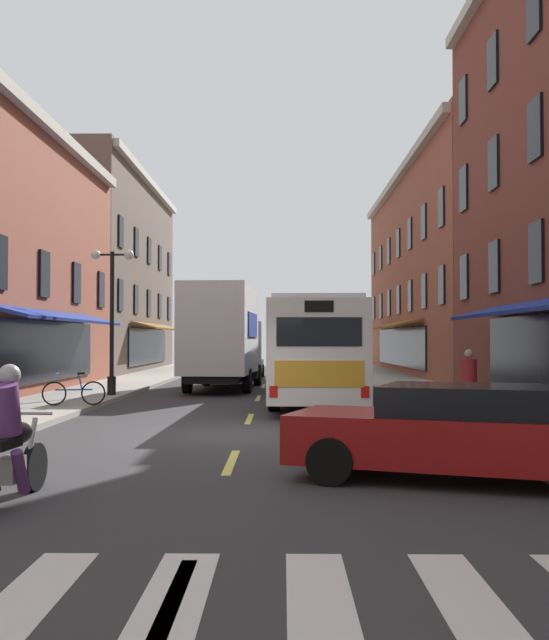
# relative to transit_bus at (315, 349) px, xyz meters

# --- Properties ---
(ground_plane) EXTENTS (34.80, 80.00, 0.10)m
(ground_plane) POSITION_rel_transit_bus_xyz_m (-1.85, -8.50, -1.69)
(ground_plane) COLOR #333335
(lane_centre_dashes) EXTENTS (0.14, 73.90, 0.01)m
(lane_centre_dashes) POSITION_rel_transit_bus_xyz_m (-1.85, -8.75, -1.63)
(lane_centre_dashes) COLOR #DBCC4C
(lane_centre_dashes) RESTS_ON ground
(crosswalk_near) EXTENTS (7.10, 2.80, 0.01)m
(crosswalk_near) POSITION_rel_transit_bus_xyz_m (-1.85, -18.50, -1.63)
(crosswalk_near) COLOR silver
(crosswalk_near) RESTS_ON ground
(sidewalk_right) EXTENTS (3.00, 80.00, 0.14)m
(sidewalk_right) POSITION_rel_transit_bus_xyz_m (4.05, -8.50, -1.57)
(sidewalk_right) COLOR #A39E93
(sidewalk_right) RESTS_ON ground
(transit_bus) EXTENTS (2.88, 12.03, 3.11)m
(transit_bus) POSITION_rel_transit_bus_xyz_m (0.00, 0.00, 0.00)
(transit_bus) COLOR white
(transit_bus) RESTS_ON ground
(box_truck) EXTENTS (2.79, 8.00, 3.97)m
(box_truck) POSITION_rel_transit_bus_xyz_m (-3.33, 5.06, 0.41)
(box_truck) COLOR black
(box_truck) RESTS_ON ground
(sedan_near) EXTENTS (5.09, 3.23, 1.32)m
(sedan_near) POSITION_rel_transit_bus_xyz_m (1.52, -13.65, -0.95)
(sedan_near) COLOR maroon
(sedan_near) RESTS_ON ground
(sedan_mid) EXTENTS (2.07, 4.82, 1.38)m
(sedan_mid) POSITION_rel_transit_bus_xyz_m (-3.04, 13.62, -0.93)
(sedan_mid) COLOR navy
(sedan_mid) RESTS_ON ground
(motorcycle_rider) EXTENTS (0.62, 2.07, 1.66)m
(motorcycle_rider) POSITION_rel_transit_bus_xyz_m (-4.28, -15.08, -0.93)
(motorcycle_rider) COLOR black
(motorcycle_rider) RESTS_ON ground
(bicycle_mid) EXTENTS (1.70, 0.48, 0.91)m
(bicycle_mid) POSITION_rel_transit_bus_xyz_m (-6.79, -3.38, -1.13)
(bicycle_mid) COLOR black
(bicycle_mid) RESTS_ON sidewalk_left
(pedestrian_mid) EXTENTS (0.36, 0.36, 1.58)m
(pedestrian_mid) POSITION_rel_transit_bus_xyz_m (3.29, -6.57, -0.69)
(pedestrian_mid) COLOR maroon
(pedestrian_mid) RESTS_ON sidewalk_right
(street_lamp_twin) EXTENTS (1.42, 0.32, 4.78)m
(street_lamp_twin) POSITION_rel_transit_bus_xyz_m (-6.66, 0.57, 1.16)
(street_lamp_twin) COLOR black
(street_lamp_twin) RESTS_ON sidewalk_left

